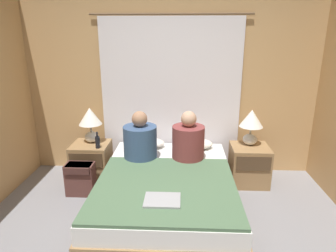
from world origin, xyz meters
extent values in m
cube|color=tan|center=(0.00, 1.93, 1.25)|extent=(3.94, 0.06, 2.50)
cube|color=white|center=(0.00, 1.87, 1.03)|extent=(1.83, 0.02, 2.06)
cylinder|color=brown|center=(0.00, 1.87, 2.08)|extent=(2.03, 0.02, 0.02)
cube|color=#99754C|center=(0.00, 0.85, 0.12)|extent=(1.43, 1.94, 0.25)
cube|color=white|center=(0.00, 0.85, 0.33)|extent=(1.39, 1.90, 0.17)
cube|color=#937047|center=(-1.02, 1.52, 0.25)|extent=(0.47, 0.44, 0.50)
cube|color=#4C3823|center=(-1.02, 1.29, 0.37)|extent=(0.41, 0.02, 0.18)
cube|color=#937047|center=(1.02, 1.52, 0.25)|extent=(0.47, 0.44, 0.50)
cube|color=#4C3823|center=(1.02, 1.29, 0.37)|extent=(0.41, 0.02, 0.18)
ellipsoid|color=silver|center=(-1.02, 1.59, 0.57)|extent=(0.18, 0.18, 0.14)
cylinder|color=#B2A893|center=(-1.02, 1.59, 0.69)|extent=(0.02, 0.02, 0.10)
cone|color=white|center=(-1.02, 1.59, 0.85)|extent=(0.29, 0.29, 0.22)
ellipsoid|color=silver|center=(1.02, 1.59, 0.57)|extent=(0.18, 0.18, 0.14)
cylinder|color=#B2A893|center=(1.02, 1.59, 0.69)|extent=(0.02, 0.02, 0.10)
cone|color=white|center=(1.02, 1.59, 0.85)|extent=(0.29, 0.29, 0.22)
ellipsoid|color=silver|center=(-0.31, 1.63, 0.48)|extent=(0.49, 0.29, 0.12)
ellipsoid|color=silver|center=(0.31, 1.63, 0.48)|extent=(0.49, 0.29, 0.12)
cube|color=#4C6B4C|center=(0.00, 0.56, 0.44)|extent=(1.37, 1.31, 0.03)
cylinder|color=#38517A|center=(-0.33, 1.26, 0.62)|extent=(0.39, 0.39, 0.40)
sphere|color=#A87A5B|center=(-0.33, 1.26, 0.92)|extent=(0.18, 0.18, 0.18)
cylinder|color=brown|center=(0.23, 1.26, 0.63)|extent=(0.38, 0.38, 0.41)
sphere|color=tan|center=(0.23, 1.26, 0.92)|extent=(0.18, 0.18, 0.18)
cylinder|color=black|center=(-0.88, 1.39, 0.57)|extent=(0.06, 0.06, 0.15)
cylinder|color=black|center=(-0.88, 1.39, 0.67)|extent=(0.02, 0.02, 0.06)
cube|color=#9EA0A5|center=(-0.01, 0.28, 0.46)|extent=(0.32, 0.25, 0.02)
cube|color=brown|center=(-1.04, 1.14, 0.19)|extent=(0.33, 0.19, 0.39)
cube|color=#452824|center=(-1.04, 1.12, 0.35)|extent=(0.30, 0.20, 0.08)
camera|label=1|loc=(0.15, -2.02, 1.86)|focal=32.00mm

